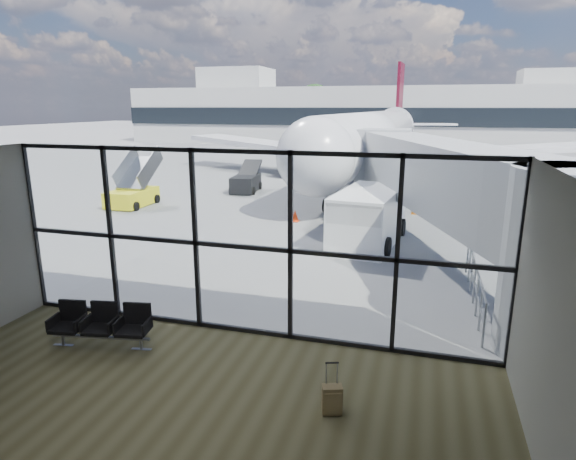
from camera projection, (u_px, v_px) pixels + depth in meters
The scene contains 21 objects.
ground at pixel (386, 161), 49.13m from camera, with size 220.00×220.00×0.00m, color slate.
lounge_shell at pixel (116, 309), 6.80m from camera, with size 12.02×8.01×4.51m.
glass_curtain_wall at pixel (242, 245), 11.37m from camera, with size 12.10×0.12×4.50m.
jet_bridge at pixel (450, 186), 16.50m from camera, with size 8.00×16.50×4.33m.
apron_railing at pixel (475, 279), 13.50m from camera, with size 0.06×5.46×1.11m.
far_terminal at pixel (397, 115), 68.66m from camera, with size 80.00×12.20×11.00m.
tree_0 at pixel (158, 110), 89.84m from camera, with size 4.95×4.95×7.12m.
tree_1 at pixel (187, 107), 88.07m from camera, with size 5.61×5.61×8.07m.
tree_2 at pixel (217, 103), 86.30m from camera, with size 6.27×6.27×9.03m.
tree_3 at pixel (248, 110), 85.00m from camera, with size 4.95×4.95×7.12m.
tree_4 at pixel (281, 107), 83.22m from camera, with size 5.61×5.61×8.07m.
tree_5 at pixel (315, 103), 81.45m from camera, with size 6.27×6.27×9.03m.
seating_row at pixel (102, 323), 11.13m from camera, with size 2.31×1.02×1.03m.
suitcase at pixel (332, 399), 8.67m from camera, with size 0.41×0.34×0.98m.
airliner at pixel (374, 137), 38.13m from camera, with size 33.34×38.62×9.95m.
service_van at pixel (368, 217), 19.30m from camera, with size 2.85×5.17×2.16m.
belt_loader at pixel (246, 182), 31.32m from camera, with size 1.95×4.16×1.85m.
mobile_stairs at pixel (133, 195), 26.87m from camera, with size 2.04×3.69×2.56m.
traffic_cone_a at pixel (295, 216), 23.28m from camera, with size 0.40×0.40×0.57m.
traffic_cone_b at pixel (415, 209), 24.86m from camera, with size 0.39×0.39×0.56m.
traffic_cone_c at pixel (443, 214), 23.64m from camera, with size 0.43×0.43×0.61m.
Camera 1 is at (4.09, -10.18, 5.43)m, focal length 30.00 mm.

